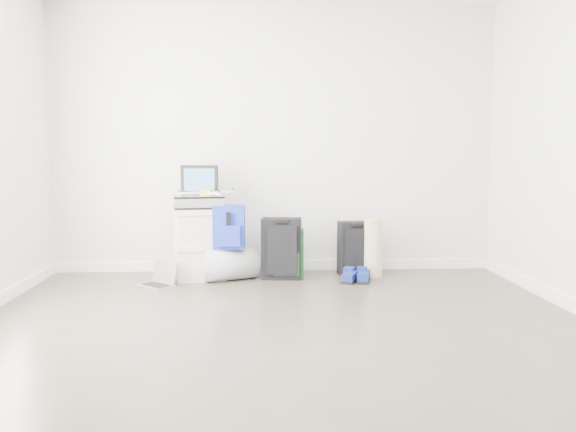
{
  "coord_description": "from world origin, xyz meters",
  "views": [
    {
      "loc": [
        -0.18,
        -3.76,
        1.22
      ],
      "look_at": [
        0.11,
        1.9,
        0.63
      ],
      "focal_mm": 38.0,
      "sensor_mm": 36.0,
      "label": 1
    }
  ],
  "objects": [
    {
      "name": "blue_backpack",
      "position": [
        -0.44,
        2.0,
        0.51
      ],
      "size": [
        0.3,
        0.23,
        0.41
      ],
      "rotation": [
        0.0,
        0.0,
        -0.04
      ],
      "color": "#1821A2",
      "rests_on": "duffel_bag"
    },
    {
      "name": "shoes",
      "position": [
        0.77,
        1.88,
        0.05
      ],
      "size": [
        0.32,
        0.3,
        0.09
      ],
      "rotation": [
        0.0,
        0.0,
        -0.35
      ],
      "color": "black",
      "rests_on": "ground"
    },
    {
      "name": "painting",
      "position": [
        -0.74,
        2.19,
        0.96
      ],
      "size": [
        0.37,
        0.12,
        0.28
      ],
      "rotation": [
        0.0,
        0.0,
        -0.26
      ],
      "color": "black",
      "rests_on": "briefcase"
    },
    {
      "name": "room_envelope",
      "position": [
        0.0,
        0.02,
        1.72
      ],
      "size": [
        4.52,
        5.02,
        2.71
      ],
      "color": "silver",
      "rests_on": "ground"
    },
    {
      "name": "large_suitcase",
      "position": [
        0.06,
        2.08,
        0.29
      ],
      "size": [
        0.4,
        0.28,
        0.59
      ],
      "rotation": [
        0.0,
        0.0,
        -0.11
      ],
      "color": "black",
      "rests_on": "ground"
    },
    {
      "name": "carry_on",
      "position": [
        0.81,
        2.23,
        0.27
      ],
      "size": [
        0.36,
        0.26,
        0.53
      ],
      "rotation": [
        0.0,
        0.0,
        0.12
      ],
      "color": "black",
      "rests_on": "ground"
    },
    {
      "name": "boxes_stack",
      "position": [
        -0.74,
        2.09,
        0.34
      ],
      "size": [
        0.55,
        0.48,
        0.68
      ],
      "rotation": [
        0.0,
        0.0,
        0.22
      ],
      "color": "silver",
      "rests_on": "ground"
    },
    {
      "name": "rolled_rug",
      "position": [
        0.97,
        2.14,
        0.28
      ],
      "size": [
        0.19,
        0.19,
        0.57
      ],
      "primitive_type": "cylinder",
      "color": "tan",
      "rests_on": "ground"
    },
    {
      "name": "briefcase",
      "position": [
        -0.74,
        2.09,
        0.75
      ],
      "size": [
        0.5,
        0.4,
        0.13
      ],
      "primitive_type": "cube",
      "rotation": [
        0.0,
        0.0,
        0.15
      ],
      "color": "#B2B2B7",
      "rests_on": "boxes_stack"
    },
    {
      "name": "drone",
      "position": [
        -0.66,
        2.07,
        0.84
      ],
      "size": [
        0.52,
        0.52,
        0.05
      ],
      "rotation": [
        0.0,
        0.0,
        -0.29
      ],
      "color": "gold",
      "rests_on": "briefcase"
    },
    {
      "name": "duffel_bag",
      "position": [
        -0.44,
        2.03,
        0.15
      ],
      "size": [
        0.58,
        0.47,
        0.31
      ],
      "primitive_type": "cylinder",
      "rotation": [
        0.0,
        1.57,
        0.38
      ],
      "color": "gray",
      "rests_on": "ground"
    },
    {
      "name": "ground",
      "position": [
        0.0,
        0.0,
        0.0
      ],
      "size": [
        5.0,
        5.0,
        0.0
      ],
      "primitive_type": "plane",
      "color": "#3C342C",
      "rests_on": "ground"
    },
    {
      "name": "green_backpack",
      "position": [
        0.1,
        2.1,
        0.23
      ],
      "size": [
        0.35,
        0.26,
        0.47
      ],
      "rotation": [
        0.0,
        0.0,
        -0.06
      ],
      "color": "#153A19",
      "rests_on": "ground"
    },
    {
      "name": "laptop",
      "position": [
        -1.08,
        1.8,
        0.05
      ],
      "size": [
        0.38,
        0.38,
        0.22
      ],
      "rotation": [
        0.0,
        0.0,
        -0.74
      ],
      "color": "silver",
      "rests_on": "ground"
    }
  ]
}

